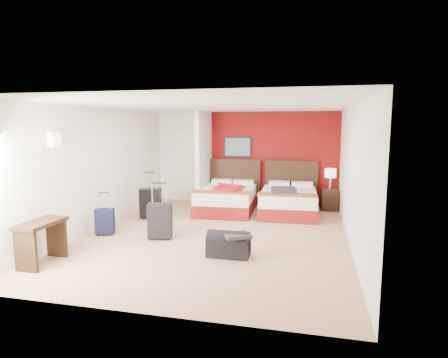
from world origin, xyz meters
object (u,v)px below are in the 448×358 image
(bed_left, at_px, (227,200))
(duffel_bag, at_px, (229,246))
(bed_right, at_px, (288,203))
(desk, at_px, (42,243))
(suitcase_charcoal, at_px, (160,222))
(suitcase_navy, at_px, (105,223))
(red_suitcase_open, at_px, (230,187))
(table_lamp, at_px, (330,179))
(suitcase_black, at_px, (151,204))
(nightstand, at_px, (329,199))

(bed_left, distance_m, duffel_bag, 3.31)
(bed_right, distance_m, desk, 5.51)
(suitcase_charcoal, relative_size, duffel_bag, 0.94)
(desk, bearing_deg, suitcase_navy, 86.96)
(red_suitcase_open, height_order, duffel_bag, red_suitcase_open)
(table_lamp, relative_size, suitcase_black, 0.73)
(desk, bearing_deg, duffel_bag, 20.74)
(bed_right, distance_m, duffel_bag, 3.35)
(bed_left, xyz_separation_m, desk, (-1.97, -4.22, 0.05))
(bed_right, distance_m, table_lamp, 1.30)
(nightstand, relative_size, suitcase_charcoal, 0.86)
(suitcase_black, distance_m, suitcase_charcoal, 1.64)
(desk, bearing_deg, nightstand, 48.43)
(suitcase_charcoal, bearing_deg, desk, -141.24)
(table_lamp, bearing_deg, duffel_bag, -113.85)
(bed_right, xyz_separation_m, table_lamp, (0.98, 0.67, 0.53))
(duffel_bag, bearing_deg, suitcase_navy, 166.20)
(suitcase_black, relative_size, desk, 0.83)
(desk, bearing_deg, bed_right, 51.30)
(bed_left, bearing_deg, suitcase_charcoal, -108.19)
(bed_right, xyz_separation_m, desk, (-3.49, -4.27, 0.06))
(nightstand, bearing_deg, duffel_bag, -118.72)
(table_lamp, xyz_separation_m, duffel_bag, (-1.74, -3.94, -0.64))
(bed_left, xyz_separation_m, nightstand, (2.51, 0.72, -0.00))
(bed_left, xyz_separation_m, suitcase_charcoal, (-0.70, -2.57, 0.04))
(table_lamp, xyz_separation_m, suitcase_navy, (-4.37, -3.29, -0.56))
(suitcase_black, bearing_deg, red_suitcase_open, 25.74)
(desk, bearing_deg, table_lamp, 48.43)
(suitcase_charcoal, relative_size, suitcase_navy, 1.32)
(duffel_bag, bearing_deg, red_suitcase_open, 102.04)
(table_lamp, height_order, suitcase_charcoal, table_lamp)
(desk, bearing_deg, red_suitcase_open, 63.96)
(bed_left, relative_size, suitcase_navy, 3.87)
(red_suitcase_open, height_order, nightstand, red_suitcase_open)
(suitcase_black, xyz_separation_m, suitcase_charcoal, (0.82, -1.41, -0.01))
(red_suitcase_open, relative_size, nightstand, 1.49)
(suitcase_charcoal, xyz_separation_m, duffel_bag, (1.47, -0.64, -0.15))
(desk, bearing_deg, suitcase_charcoal, 53.14)
(bed_left, height_order, bed_right, bed_left)
(suitcase_charcoal, height_order, desk, desk)
(bed_right, xyz_separation_m, duffel_bag, (-0.76, -3.26, -0.11))
(suitcase_navy, distance_m, desk, 1.65)
(suitcase_navy, bearing_deg, suitcase_black, 58.84)
(suitcase_black, xyz_separation_m, duffel_bag, (2.30, -2.06, -0.16))
(duffel_bag, bearing_deg, nightstand, 66.09)
(red_suitcase_open, bearing_deg, desk, -95.63)
(suitcase_charcoal, xyz_separation_m, suitcase_navy, (-1.16, -0.00, -0.08))
(bed_left, xyz_separation_m, bed_right, (1.53, 0.05, -0.00))
(red_suitcase_open, relative_size, desk, 1.03)
(duffel_bag, bearing_deg, suitcase_charcoal, 156.36)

